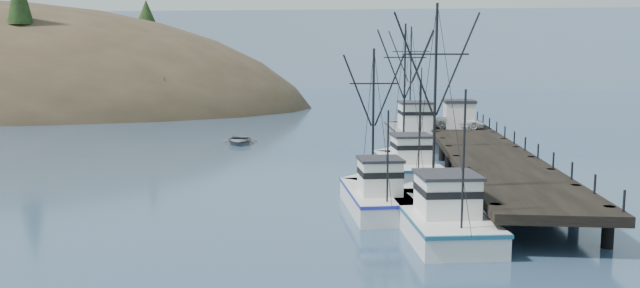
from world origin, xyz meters
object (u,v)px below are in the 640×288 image
object	(u,v)px
pier_shed	(459,114)
motorboat	(239,144)
trawler_far	(406,164)
pier	(482,150)
work_vessel	(412,133)
trawler_near	(438,214)
pickup_truck	(460,122)
trawler_mid	(375,196)

from	to	relation	value
pier_shed	motorboat	xyz separation A→B (m)	(-22.48, 0.79, -3.42)
trawler_far	motorboat	bearing A→B (deg)	136.00
pier	work_vessel	size ratio (longest dim) A/B	2.95
motorboat	trawler_near	bearing A→B (deg)	-71.24
trawler_far	work_vessel	size ratio (longest dim) A/B	0.79
trawler_far	pier	bearing A→B (deg)	17.62
pickup_truck	trawler_mid	bearing A→B (deg)	170.50
pier	pier_shed	bearing A→B (deg)	90.68
trawler_near	trawler_mid	bearing A→B (deg)	128.26
pier	trawler_near	bearing A→B (deg)	-106.08
trawler_far	pier_shed	xyz separation A→B (m)	(5.84, 15.27, 2.60)
trawler_near	pickup_truck	distance (m)	30.91
trawler_near	pier_shed	size ratio (longest dim) A/B	3.76
trawler_mid	trawler_far	bearing A→B (deg)	78.67
trawler_far	work_vessel	xyz separation A→B (m)	(1.30, 17.07, 0.41)
trawler_far	trawler_near	bearing A→B (deg)	-86.57
pier_shed	pickup_truck	bearing A→B (deg)	-88.28
pier	work_vessel	xyz separation A→B (m)	(-4.70, 15.17, -0.46)
pier	pickup_truck	bearing A→B (deg)	90.64
trawler_near	work_vessel	world-z (taller)	work_vessel
trawler_near	motorboat	distance (m)	36.27
motorboat	trawler_mid	bearing A→B (deg)	-72.80
trawler_near	pickup_truck	world-z (taller)	trawler_near
trawler_mid	work_vessel	xyz separation A→B (m)	(3.61, 28.62, 0.41)
trawler_far	work_vessel	bearing A→B (deg)	85.64
pier	trawler_mid	bearing A→B (deg)	-121.73
work_vessel	pickup_truck	size ratio (longest dim) A/B	3.10
trawler_mid	work_vessel	distance (m)	28.85
work_vessel	motorboat	distance (m)	18.00
motorboat	pier_shed	bearing A→B (deg)	-12.23
pier	trawler_far	bearing A→B (deg)	-162.38
trawler_near	work_vessel	distance (m)	32.74
pier	motorboat	world-z (taller)	pier
pickup_truck	motorboat	world-z (taller)	pickup_truck
work_vessel	motorboat	xyz separation A→B (m)	(-17.93, -1.02, -1.23)
pier_shed	trawler_far	bearing A→B (deg)	-110.94
work_vessel	pickup_truck	distance (m)	5.30
work_vessel	motorboat	bearing A→B (deg)	-176.76
trawler_near	work_vessel	bearing A→B (deg)	89.36
trawler_far	work_vessel	distance (m)	17.13
trawler_far	motorboat	xyz separation A→B (m)	(-16.63, 16.06, -0.82)
pier_shed	pickup_truck	world-z (taller)	pier_shed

